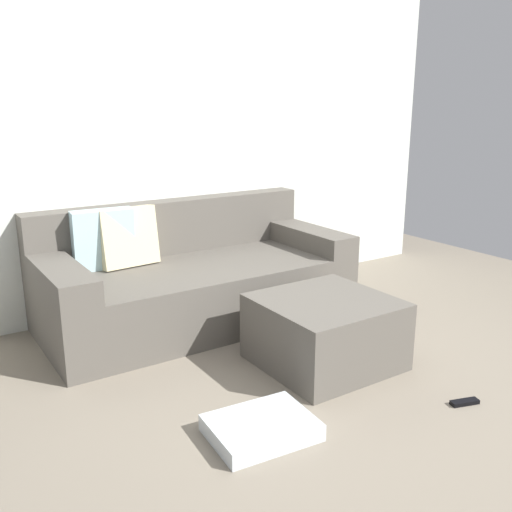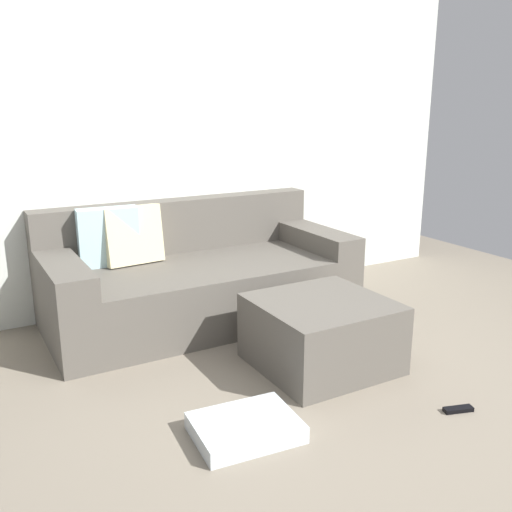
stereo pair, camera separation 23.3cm
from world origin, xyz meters
The scene contains 6 objects.
ground_plane centered at (0.00, 0.00, 0.00)m, with size 6.26×6.26×0.00m, color slate.
wall_back centered at (0.00, 2.24, 1.36)m, with size 4.81×0.10×2.73m, color silver.
couch_sectional centered at (-0.26, 1.76, 0.30)m, with size 2.16×0.98×0.84m.
ottoman centered at (0.07, 0.67, 0.20)m, with size 0.75×0.73×0.41m, color #59544C.
storage_bin centered at (-0.68, 0.23, 0.04)m, with size 0.49×0.37×0.08m, color silver.
remote_near_ottoman centered at (0.37, -0.11, 0.01)m, with size 0.15×0.05×0.02m, color black.
Camera 1 is at (-2.00, -1.72, 1.53)m, focal length 39.62 mm.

